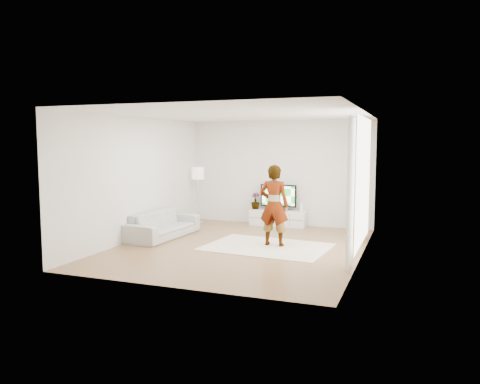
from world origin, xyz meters
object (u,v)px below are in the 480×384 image
at_px(rug, 267,247).
at_px(floor_lamp, 198,176).
at_px(sofa, 163,224).
at_px(media_console, 278,218).
at_px(television, 278,196).
at_px(player, 274,205).

bearing_deg(rug, floor_lamp, 139.62).
bearing_deg(sofa, media_console, -37.36).
xyz_separation_m(media_console, sofa, (-2.09, -2.45, 0.09)).
bearing_deg(rug, media_console, 100.91).
xyz_separation_m(television, sofa, (-2.09, -2.48, -0.49)).
height_order(media_console, floor_lamp, floor_lamp).
bearing_deg(rug, television, 100.79).
bearing_deg(television, player, -76.25).
xyz_separation_m(rug, player, (0.10, 0.17, 0.88)).
relative_size(television, sofa, 0.47).
bearing_deg(sofa, floor_lamp, 7.03).
xyz_separation_m(sofa, floor_lamp, (-0.15, 2.19, 1.00)).
bearing_deg(floor_lamp, sofa, -86.04).
bearing_deg(television, rug, -79.21).
height_order(media_console, player, player).
bearing_deg(player, rug, 58.70).
distance_m(media_console, rug, 2.64).
relative_size(rug, sofa, 1.22).
height_order(television, rug, television).
bearing_deg(player, sofa, 0.44).
distance_m(sofa, floor_lamp, 2.41).
xyz_separation_m(media_console, player, (0.60, -2.42, 0.67)).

